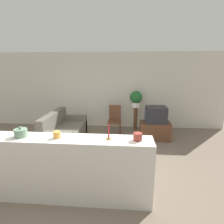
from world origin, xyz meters
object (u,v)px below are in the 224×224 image
object	(u,v)px
couch	(64,133)
potted_plant	(136,98)
wooden_chair	(115,119)
decorative_bowl	(21,133)
television	(156,115)

from	to	relation	value
couch	potted_plant	bearing A→B (deg)	31.02
wooden_chair	potted_plant	distance (m)	1.03
potted_plant	couch	bearing A→B (deg)	-148.98
couch	potted_plant	world-z (taller)	potted_plant
potted_plant	decorative_bowl	world-z (taller)	potted_plant
potted_plant	decorative_bowl	xyz separation A→B (m)	(-2.01, -3.48, 0.01)
wooden_chair	decorative_bowl	world-z (taller)	decorative_bowl
couch	decorative_bowl	world-z (taller)	decorative_bowl
potted_plant	decorative_bowl	bearing A→B (deg)	-120.07
wooden_chair	television	bearing A→B (deg)	-16.27
couch	television	world-z (taller)	television
couch	decorative_bowl	size ratio (longest dim) A/B	8.40
decorative_bowl	couch	bearing A→B (deg)	93.33
potted_plant	wooden_chair	bearing A→B (deg)	-149.44
potted_plant	decorative_bowl	distance (m)	4.02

